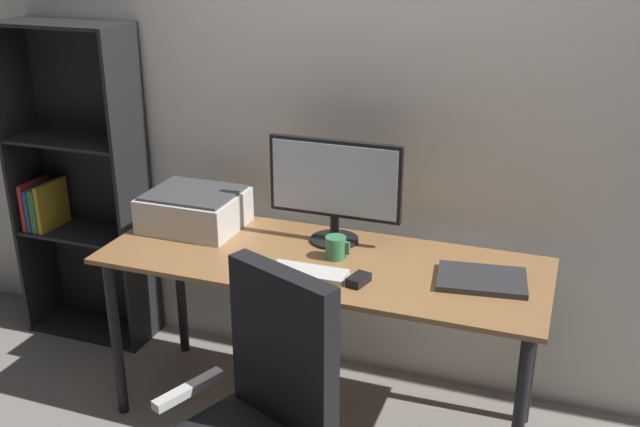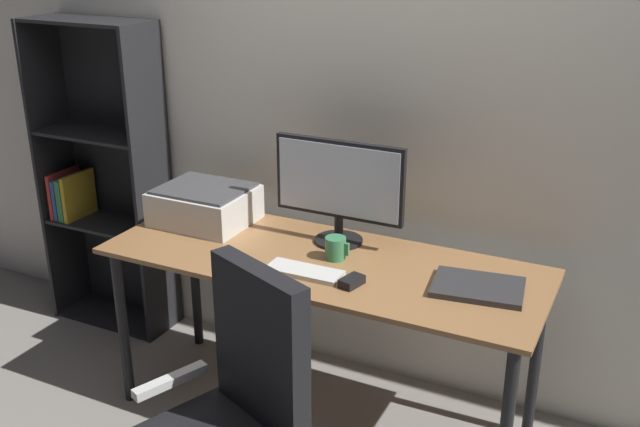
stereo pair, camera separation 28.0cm
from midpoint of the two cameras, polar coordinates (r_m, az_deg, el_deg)
ground_plane at (r=3.25m, az=-2.43°, el=-15.53°), size 12.00×12.00×0.00m
back_wall at (r=3.12m, az=0.67°, el=9.41°), size 6.40×0.10×2.60m
desk at (r=2.90m, az=-2.63°, el=-5.10°), size 1.75×0.64×0.74m
monitor at (r=2.93m, az=-1.58°, el=2.23°), size 0.55×0.20×0.43m
keyboard at (r=2.74m, az=-3.91°, el=-4.63°), size 0.29×0.11×0.02m
mouse at (r=2.66m, az=0.01°, el=-5.26°), size 0.08×0.11×0.03m
coffee_mug at (r=2.85m, az=-1.57°, el=-2.72°), size 0.10×0.08×0.09m
laptop at (r=2.71m, az=9.63°, el=-5.16°), size 0.35×0.27×0.02m
printer at (r=3.20m, az=-12.26°, el=0.27°), size 0.40×0.34×0.16m
bookshelf at (r=3.80m, az=-20.24°, el=1.89°), size 0.64×0.28×1.56m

